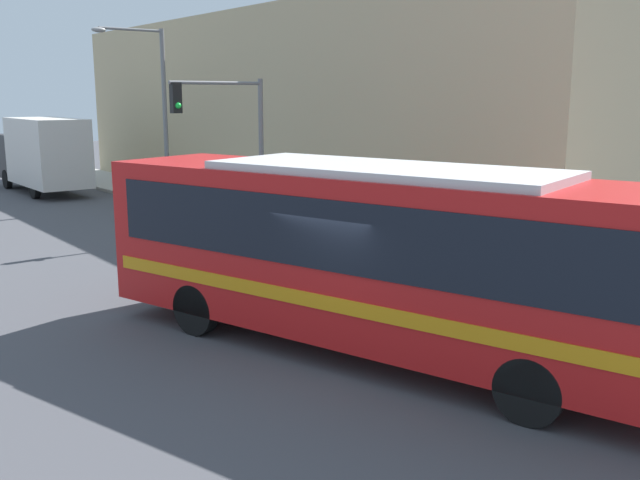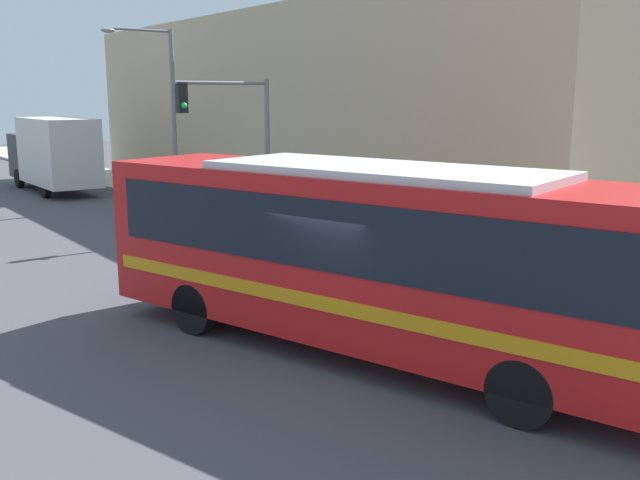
{
  "view_description": "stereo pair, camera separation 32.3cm",
  "coord_description": "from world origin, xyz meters",
  "px_view_note": "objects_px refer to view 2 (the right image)",
  "views": [
    {
      "loc": [
        -7.58,
        -8.89,
        4.36
      ],
      "look_at": [
        1.33,
        2.61,
        1.4
      ],
      "focal_mm": 40.0,
      "sensor_mm": 36.0,
      "label": 1
    },
    {
      "loc": [
        -7.32,
        -9.08,
        4.36
      ],
      "look_at": [
        1.33,
        2.61,
        1.4
      ],
      "focal_mm": 40.0,
      "sensor_mm": 36.0,
      "label": 2
    }
  ],
  "objects_px": {
    "city_bus": "(379,249)",
    "street_lamp": "(164,98)",
    "delivery_truck": "(53,152)",
    "pedestrian_near_corner": "(416,224)",
    "parking_meter": "(302,208)",
    "traffic_light_pole": "(235,125)",
    "pedestrian_mid_block": "(397,216)",
    "fire_hydrant": "(361,238)"
  },
  "relations": [
    {
      "from": "delivery_truck",
      "to": "parking_meter",
      "type": "relative_size",
      "value": 6.08
    },
    {
      "from": "city_bus",
      "to": "pedestrian_mid_block",
      "type": "distance_m",
      "value": 8.81
    },
    {
      "from": "street_lamp",
      "to": "city_bus",
      "type": "bearing_deg",
      "value": -104.03
    },
    {
      "from": "delivery_truck",
      "to": "fire_hydrant",
      "type": "height_order",
      "value": "delivery_truck"
    },
    {
      "from": "delivery_truck",
      "to": "fire_hydrant",
      "type": "relative_size",
      "value": 10.59
    },
    {
      "from": "pedestrian_near_corner",
      "to": "pedestrian_mid_block",
      "type": "xyz_separation_m",
      "value": [
        0.73,
        1.52,
        -0.05
      ]
    },
    {
      "from": "traffic_light_pole",
      "to": "pedestrian_mid_block",
      "type": "relative_size",
      "value": 2.95
    },
    {
      "from": "fire_hydrant",
      "to": "delivery_truck",
      "type": "bearing_deg",
      "value": 98.6
    },
    {
      "from": "street_lamp",
      "to": "pedestrian_near_corner",
      "type": "xyz_separation_m",
      "value": [
        0.83,
        -13.69,
        -3.24
      ]
    },
    {
      "from": "delivery_truck",
      "to": "pedestrian_near_corner",
      "type": "distance_m",
      "value": 20.37
    },
    {
      "from": "delivery_truck",
      "to": "traffic_light_pole",
      "type": "distance_m",
      "value": 13.79
    },
    {
      "from": "fire_hydrant",
      "to": "traffic_light_pole",
      "type": "bearing_deg",
      "value": 101.71
    },
    {
      "from": "fire_hydrant",
      "to": "parking_meter",
      "type": "distance_m",
      "value": 2.89
    },
    {
      "from": "street_lamp",
      "to": "fire_hydrant",
      "type": "bearing_deg",
      "value": -89.21
    },
    {
      "from": "fire_hydrant",
      "to": "traffic_light_pole",
      "type": "relative_size",
      "value": 0.15
    },
    {
      "from": "delivery_truck",
      "to": "traffic_light_pole",
      "type": "height_order",
      "value": "traffic_light_pole"
    },
    {
      "from": "delivery_truck",
      "to": "city_bus",
      "type": "bearing_deg",
      "value": -94.51
    },
    {
      "from": "street_lamp",
      "to": "parking_meter",
      "type": "bearing_deg",
      "value": -88.97
    },
    {
      "from": "fire_hydrant",
      "to": "street_lamp",
      "type": "height_order",
      "value": "street_lamp"
    },
    {
      "from": "parking_meter",
      "to": "street_lamp",
      "type": "xyz_separation_m",
      "value": [
        -0.17,
        9.39,
        3.27
      ]
    },
    {
      "from": "city_bus",
      "to": "delivery_truck",
      "type": "bearing_deg",
      "value": 69.22
    },
    {
      "from": "fire_hydrant",
      "to": "street_lamp",
      "type": "bearing_deg",
      "value": 90.79
    },
    {
      "from": "city_bus",
      "to": "street_lamp",
      "type": "height_order",
      "value": "street_lamp"
    },
    {
      "from": "traffic_light_pole",
      "to": "pedestrian_near_corner",
      "type": "distance_m",
      "value": 7.12
    },
    {
      "from": "traffic_light_pole",
      "to": "parking_meter",
      "type": "relative_size",
      "value": 3.89
    },
    {
      "from": "pedestrian_near_corner",
      "to": "traffic_light_pole",
      "type": "bearing_deg",
      "value": 104.73
    },
    {
      "from": "city_bus",
      "to": "traffic_light_pole",
      "type": "distance_m",
      "value": 11.89
    },
    {
      "from": "delivery_truck",
      "to": "street_lamp",
      "type": "height_order",
      "value": "street_lamp"
    },
    {
      "from": "traffic_light_pole",
      "to": "pedestrian_mid_block",
      "type": "distance_m",
      "value": 6.05
    },
    {
      "from": "delivery_truck",
      "to": "fire_hydrant",
      "type": "distance_m",
      "value": 18.86
    },
    {
      "from": "city_bus",
      "to": "pedestrian_near_corner",
      "type": "bearing_deg",
      "value": 24.7
    },
    {
      "from": "traffic_light_pole",
      "to": "street_lamp",
      "type": "bearing_deg",
      "value": 83.12
    },
    {
      "from": "city_bus",
      "to": "pedestrian_near_corner",
      "type": "relative_size",
      "value": 6.49
    },
    {
      "from": "delivery_truck",
      "to": "parking_meter",
      "type": "xyz_separation_m",
      "value": [
        2.81,
        -15.76,
        -0.83
      ]
    },
    {
      "from": "traffic_light_pole",
      "to": "parking_meter",
      "type": "distance_m",
      "value": 3.44
    },
    {
      "from": "delivery_truck",
      "to": "pedestrian_near_corner",
      "type": "xyz_separation_m",
      "value": [
        3.47,
        -20.05,
        -0.8
      ]
    },
    {
      "from": "traffic_light_pole",
      "to": "pedestrian_near_corner",
      "type": "height_order",
      "value": "traffic_light_pole"
    },
    {
      "from": "city_bus",
      "to": "parking_meter",
      "type": "height_order",
      "value": "city_bus"
    },
    {
      "from": "pedestrian_near_corner",
      "to": "street_lamp",
      "type": "bearing_deg",
      "value": 93.47
    },
    {
      "from": "parking_meter",
      "to": "fire_hydrant",
      "type": "bearing_deg",
      "value": -90.0
    },
    {
      "from": "city_bus",
      "to": "delivery_truck",
      "type": "height_order",
      "value": "delivery_truck"
    },
    {
      "from": "street_lamp",
      "to": "pedestrian_mid_block",
      "type": "relative_size",
      "value": 4.23
    }
  ]
}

